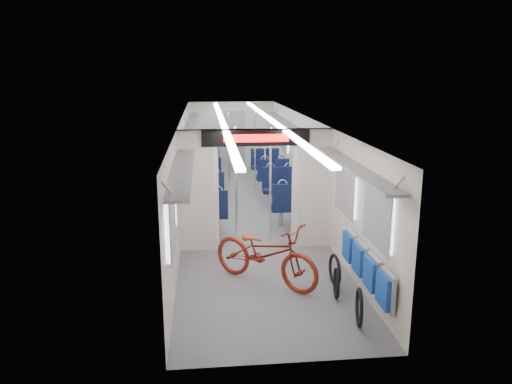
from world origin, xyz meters
TOP-DOWN VIEW (x-y plane):
  - carriage at (0.00, -0.27)m, footprint 12.00×12.02m
  - bicycle at (-0.02, -3.72)m, footprint 1.92×1.80m
  - flip_bench at (1.35, -4.57)m, footprint 0.12×2.10m
  - bike_hoop_a at (1.07, -5.22)m, footprint 0.15×0.54m
  - bike_hoop_b at (0.98, -4.37)m, footprint 0.12×0.48m
  - bike_hoop_c at (1.07, -3.93)m, footprint 0.08×0.53m
  - seat_bay_near_left at (-0.93, -0.28)m, footprint 0.88×1.95m
  - seat_bay_near_right at (0.93, 0.11)m, footprint 0.90×2.02m
  - seat_bay_far_left at (-0.93, 3.63)m, footprint 0.89×1.98m
  - seat_bay_far_right at (0.94, 3.21)m, footprint 0.89×1.99m
  - stanchion_near_left at (-0.33, -1.43)m, footprint 0.05×0.05m
  - stanchion_near_right at (0.32, -1.69)m, footprint 0.04×0.04m
  - stanchion_far_left at (-0.31, 1.70)m, footprint 0.04×0.04m
  - stanchion_far_right at (0.39, 1.98)m, footprint 0.04×0.04m

SIDE VIEW (x-z plane):
  - bike_hoop_b at x=0.98m, z-range -0.03..0.45m
  - bike_hoop_c at x=1.07m, z-range -0.03..0.50m
  - bike_hoop_a at x=1.07m, z-range -0.03..0.51m
  - bicycle at x=-0.02m, z-range 0.00..1.03m
  - seat_bay_near_left at x=-0.93m, z-range 0.00..1.06m
  - seat_bay_far_left at x=-0.93m, z-range 0.00..1.07m
  - seat_bay_far_right at x=0.94m, z-range -0.01..1.07m
  - seat_bay_near_right at x=0.93m, z-range -0.01..1.08m
  - flip_bench at x=1.35m, z-range 0.33..0.83m
  - stanchion_near_left at x=-0.33m, z-range 0.00..2.30m
  - stanchion_near_right at x=0.32m, z-range 0.00..2.30m
  - stanchion_far_left at x=-0.31m, z-range 0.00..2.30m
  - stanchion_far_right at x=0.39m, z-range 0.00..2.30m
  - carriage at x=0.00m, z-range 0.35..2.66m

